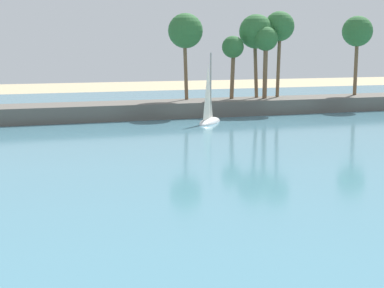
{
  "coord_description": "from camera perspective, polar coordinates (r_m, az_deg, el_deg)",
  "views": [
    {
      "loc": [
        -5.21,
        -5.16,
        8.03
      ],
      "look_at": [
        1.56,
        14.26,
        4.66
      ],
      "focal_mm": 55.57,
      "sensor_mm": 36.0,
      "label": 1
    }
  ],
  "objects": [
    {
      "name": "sea",
      "position": [
        59.73,
        -14.05,
        1.34
      ],
      "size": [
        220.0,
        93.1,
        0.06
      ],
      "primitive_type": "cube",
      "color": "teal",
      "rests_on": "ground"
    },
    {
      "name": "palm_headland",
      "position": [
        66.34,
        -13.14,
        5.51
      ],
      "size": [
        94.97,
        6.71,
        13.02
      ],
      "color": "#605B54",
      "rests_on": "ground"
    },
    {
      "name": "sailboat_near_shore",
      "position": [
        62.92,
        1.68,
        2.69
      ],
      "size": [
        4.63,
        5.32,
        7.91
      ],
      "color": "white",
      "rests_on": "sea"
    }
  ]
}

